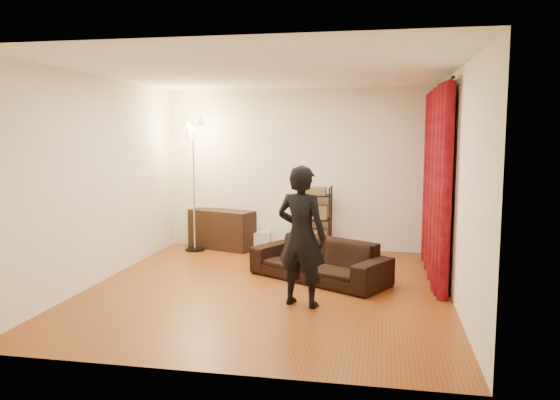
% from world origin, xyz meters
% --- Properties ---
extents(floor, '(5.00, 5.00, 0.00)m').
position_xyz_m(floor, '(0.00, 0.00, 0.00)').
color(floor, brown).
rests_on(floor, ground).
extents(ceiling, '(5.00, 5.00, 0.00)m').
position_xyz_m(ceiling, '(0.00, 0.00, 2.70)').
color(ceiling, white).
rests_on(ceiling, ground).
extents(wall_back, '(5.00, 0.00, 5.00)m').
position_xyz_m(wall_back, '(0.00, 2.50, 1.35)').
color(wall_back, white).
rests_on(wall_back, ground).
extents(wall_front, '(5.00, 0.00, 5.00)m').
position_xyz_m(wall_front, '(0.00, -2.50, 1.35)').
color(wall_front, white).
rests_on(wall_front, ground).
extents(wall_left, '(0.00, 5.00, 5.00)m').
position_xyz_m(wall_left, '(-2.25, 0.00, 1.35)').
color(wall_left, white).
rests_on(wall_left, ground).
extents(wall_right, '(0.00, 5.00, 5.00)m').
position_xyz_m(wall_right, '(2.25, 0.00, 1.35)').
color(wall_right, white).
rests_on(wall_right, ground).
extents(curtain_rod, '(0.04, 2.65, 0.04)m').
position_xyz_m(curtain_rod, '(2.15, 1.12, 2.58)').
color(curtain_rod, black).
rests_on(curtain_rod, wall_right).
extents(curtain, '(0.22, 2.65, 2.55)m').
position_xyz_m(curtain, '(2.13, 1.12, 1.28)').
color(curtain, maroon).
rests_on(curtain, ground).
extents(sofa, '(2.00, 1.57, 0.55)m').
position_xyz_m(sofa, '(0.59, 0.52, 0.27)').
color(sofa, black).
rests_on(sofa, ground).
extents(person, '(0.67, 0.54, 1.61)m').
position_xyz_m(person, '(0.52, -0.59, 0.81)').
color(person, black).
rests_on(person, ground).
extents(media_cabinet, '(1.21, 0.77, 0.66)m').
position_xyz_m(media_cabinet, '(-1.27, 2.23, 0.33)').
color(media_cabinet, black).
rests_on(media_cabinet, ground).
extents(storage_boxes, '(0.40, 0.34, 0.30)m').
position_xyz_m(storage_boxes, '(-0.64, 2.31, 0.15)').
color(storage_boxes, silver).
rests_on(storage_boxes, ground).
extents(wire_shelf, '(0.60, 0.52, 1.10)m').
position_xyz_m(wire_shelf, '(0.32, 2.28, 0.55)').
color(wire_shelf, black).
rests_on(wire_shelf, ground).
extents(floor_lamp, '(0.52, 0.52, 2.20)m').
position_xyz_m(floor_lamp, '(-1.68, 1.98, 1.10)').
color(floor_lamp, silver).
rests_on(floor_lamp, ground).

